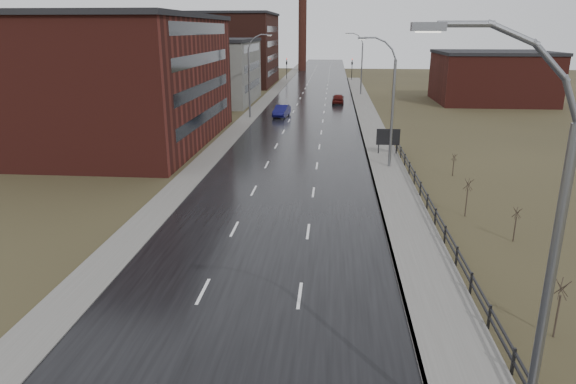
% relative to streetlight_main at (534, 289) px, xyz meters
% --- Properties ---
extents(road, '(14.00, 300.00, 0.06)m').
position_rel_streetlight_main_xyz_m(road, '(-8.47, 58.00, -6.03)').
color(road, black).
rests_on(road, ground).
extents(sidewalk_right, '(3.20, 180.00, 0.18)m').
position_rel_streetlight_main_xyz_m(sidewalk_right, '(0.13, 33.00, -5.97)').
color(sidewalk_right, '#595651').
rests_on(sidewalk_right, ground).
extents(curb_right, '(0.16, 180.00, 0.18)m').
position_rel_streetlight_main_xyz_m(curb_right, '(-1.39, 33.00, -5.97)').
color(curb_right, slate).
rests_on(curb_right, ground).
extents(sidewalk_left, '(2.40, 260.00, 0.12)m').
position_rel_streetlight_main_xyz_m(sidewalk_left, '(-16.67, 58.00, -6.00)').
color(sidewalk_left, '#595651').
rests_on(sidewalk_left, ground).
extents(warehouse_near, '(22.44, 28.56, 13.50)m').
position_rel_streetlight_main_xyz_m(warehouse_near, '(-29.46, 43.00, 0.70)').
color(warehouse_near, '#471914').
rests_on(warehouse_near, ground).
extents(warehouse_mid, '(16.32, 20.40, 10.50)m').
position_rel_streetlight_main_xyz_m(warehouse_mid, '(-26.46, 76.00, -0.80)').
color(warehouse_mid, slate).
rests_on(warehouse_mid, ground).
extents(warehouse_far, '(26.52, 24.48, 15.50)m').
position_rel_streetlight_main_xyz_m(warehouse_far, '(-31.47, 106.00, 1.70)').
color(warehouse_far, '#331611').
rests_on(warehouse_far, ground).
extents(building_right, '(18.36, 16.32, 8.50)m').
position_rel_streetlight_main_xyz_m(building_right, '(21.83, 80.00, -1.80)').
color(building_right, '#471914').
rests_on(building_right, ground).
extents(smokestack, '(2.70, 2.70, 30.70)m').
position_rel_streetlight_main_xyz_m(smokestack, '(-14.47, 148.00, 9.44)').
color(smokestack, '#331611').
rests_on(smokestack, ground).
extents(streetlight_main, '(3.91, 0.29, 12.11)m').
position_rel_streetlight_main_xyz_m(streetlight_main, '(0.00, 0.00, 0.00)').
color(streetlight_main, slate).
rests_on(streetlight_main, ground).
extents(streetlight_right_mid, '(3.36, 0.28, 11.35)m').
position_rel_streetlight_main_xyz_m(streetlight_right_mid, '(0.03, 34.00, -0.22)').
color(streetlight_right_mid, slate).
rests_on(streetlight_right_mid, ground).
extents(streetlight_left, '(3.36, 0.28, 11.35)m').
position_rel_streetlight_main_xyz_m(streetlight_left, '(-16.17, 60.00, -0.22)').
color(streetlight_left, slate).
rests_on(streetlight_left, ground).
extents(streetlight_right_far, '(3.36, 0.28, 11.35)m').
position_rel_streetlight_main_xyz_m(streetlight_right_far, '(0.03, 88.00, -0.22)').
color(streetlight_right_far, slate).
rests_on(streetlight_right_far, ground).
extents(guardrail, '(0.10, 53.05, 1.10)m').
position_rel_streetlight_main_xyz_m(guardrail, '(1.83, 16.32, -5.35)').
color(guardrail, black).
rests_on(guardrail, ground).
extents(shrub_c, '(0.60, 0.64, 2.56)m').
position_rel_streetlight_main_xyz_m(shrub_c, '(4.31, 7.62, -4.70)').
color(shrub_c, '#382D23').
rests_on(shrub_c, ground).
extents(shrub_d, '(0.50, 0.52, 2.09)m').
position_rel_streetlight_main_xyz_m(shrub_d, '(5.93, 17.64, -4.95)').
color(shrub_d, '#382D23').
rests_on(shrub_d, ground).
extents(shrub_e, '(0.61, 0.65, 2.61)m').
position_rel_streetlight_main_xyz_m(shrub_e, '(4.12, 21.74, -4.67)').
color(shrub_e, '#382D23').
rests_on(shrub_e, ground).
extents(shrub_f, '(0.46, 0.48, 1.91)m').
position_rel_streetlight_main_xyz_m(shrub_f, '(5.46, 31.84, -5.04)').
color(shrub_f, '#382D23').
rests_on(shrub_f, ground).
extents(billboard, '(2.29, 0.17, 2.65)m').
position_rel_streetlight_main_xyz_m(billboard, '(0.63, 38.95, -4.29)').
color(billboard, black).
rests_on(billboard, ground).
extents(traffic_light_left, '(0.58, 2.73, 5.30)m').
position_rel_streetlight_main_xyz_m(traffic_light_left, '(-16.47, 118.00, -1.46)').
color(traffic_light_left, black).
rests_on(traffic_light_left, ground).
extents(traffic_light_right, '(0.58, 2.73, 5.30)m').
position_rel_streetlight_main_xyz_m(traffic_light_right, '(-0.47, 118.00, -1.46)').
color(traffic_light_right, black).
rests_on(traffic_light_right, ground).
extents(car_near, '(2.29, 5.07, 1.62)m').
position_rel_streetlight_main_xyz_m(car_near, '(-12.12, 61.39, -5.25)').
color(car_near, '#0D0D44').
rests_on(car_near, ground).
extents(car_far, '(2.08, 4.89, 1.65)m').
position_rel_streetlight_main_xyz_m(car_far, '(-4.02, 75.88, -5.23)').
color(car_far, '#440D0B').
rests_on(car_far, ground).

